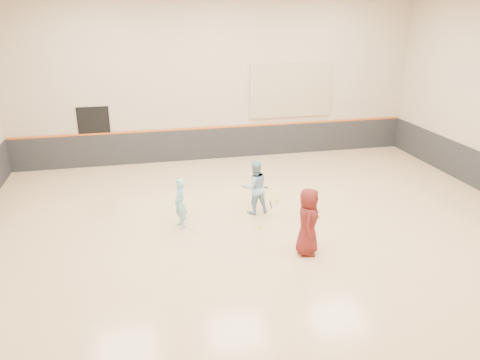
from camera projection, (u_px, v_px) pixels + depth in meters
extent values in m
cube|color=tan|center=(259.00, 227.00, 12.63)|extent=(15.00, 12.00, 0.20)
cube|color=#C5AE90|center=(218.00, 79.00, 17.04)|extent=(15.00, 0.02, 6.00)
cube|color=#C5AE90|center=(383.00, 212.00, 6.06)|extent=(15.00, 0.02, 6.00)
cube|color=#232326|center=(219.00, 143.00, 17.84)|extent=(14.90, 0.04, 1.20)
cube|color=#D85914|center=(219.00, 127.00, 17.62)|extent=(14.90, 0.03, 0.06)
cube|color=tan|center=(291.00, 91.00, 17.74)|extent=(3.20, 0.08, 2.00)
cube|color=black|center=(95.00, 137.00, 16.74)|extent=(1.10, 0.05, 2.20)
imported|color=#78D0D1|center=(180.00, 203.00, 12.20)|extent=(0.44, 0.56, 1.35)
imported|color=#85B4CE|center=(255.00, 187.00, 13.01)|extent=(0.83, 0.69, 1.55)
imported|color=#5D1816|center=(308.00, 222.00, 10.83)|extent=(0.78, 0.94, 1.63)
sphere|color=#B4D130|center=(260.00, 227.00, 12.33)|extent=(0.07, 0.07, 0.07)
sphere|color=gold|center=(318.00, 217.00, 10.67)|extent=(0.07, 0.07, 0.07)
sphere|color=gold|center=(277.00, 201.00, 13.99)|extent=(0.07, 0.07, 0.07)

